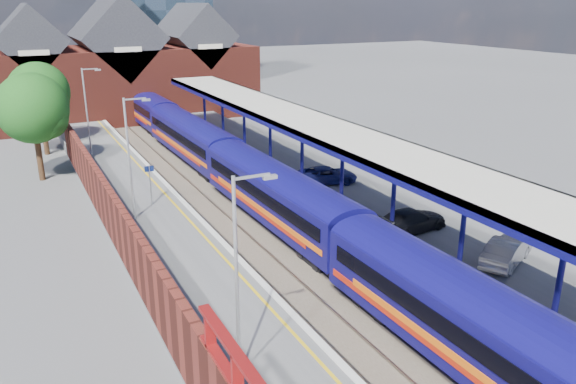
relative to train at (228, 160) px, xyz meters
name	(u,v)px	position (x,y,z in m)	size (l,w,h in m)	color
ground	(199,182)	(-1.49, 2.24, -2.12)	(240.00, 240.00, 0.00)	#5B5B5E
ballast_bed	(252,227)	(-1.49, -7.76, -2.09)	(6.00, 76.00, 0.06)	#473D33
rails	(252,225)	(-1.49, -7.76, -2.00)	(4.51, 76.00, 0.14)	slate
left_platform	(162,236)	(-6.99, -7.76, -1.62)	(5.00, 76.00, 1.00)	#565659
right_platform	(337,204)	(4.51, -7.76, -1.62)	(6.00, 76.00, 1.00)	#565659
coping_left	(201,220)	(-4.64, -7.76, -1.10)	(0.30, 76.00, 0.05)	silver
coping_right	(298,203)	(1.66, -7.76, -1.10)	(0.30, 76.00, 0.05)	silver
yellow_line	(191,222)	(-5.24, -7.76, -1.12)	(0.14, 76.00, 0.01)	yellow
train	(228,160)	(0.00, 0.00, 0.00)	(3.03, 65.94, 3.45)	#100D5C
canopy	(317,127)	(3.99, -5.81, 3.13)	(4.50, 52.00, 4.48)	navy
lamp_post_b	(240,267)	(-7.86, -21.76, 2.87)	(1.48, 0.18, 7.00)	#A5A8AA
lamp_post_c	(131,152)	(-7.86, -5.76, 2.87)	(1.48, 0.18, 7.00)	#A5A8AA
lamp_post_d	(88,106)	(-7.86, 10.24, 2.87)	(1.48, 0.18, 7.00)	#A5A8AA
platform_sign	(150,178)	(-6.49, -3.76, 0.57)	(0.55, 0.08, 2.50)	#A5A8AA
brick_wall	(138,258)	(-9.59, -14.22, 0.33)	(0.35, 50.00, 3.86)	maroon
station_building	(119,70)	(-1.49, 30.24, 3.33)	(30.00, 12.12, 13.78)	maroon
tree_near	(35,110)	(-11.84, 8.15, 3.23)	(5.20, 5.20, 8.10)	#382314
tree_far	(41,94)	(-10.84, 16.15, 3.23)	(5.20, 5.20, 8.10)	#382314
parked_car_silver	(506,251)	(6.60, -19.64, -0.48)	(1.36, 3.89, 1.28)	#9C9CA0
parked_car_dark	(411,220)	(5.09, -14.40, -0.49)	(1.78, 4.37, 1.27)	black
parked_car_blue	(327,175)	(5.42, -4.91, -0.55)	(1.90, 4.12, 1.15)	navy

